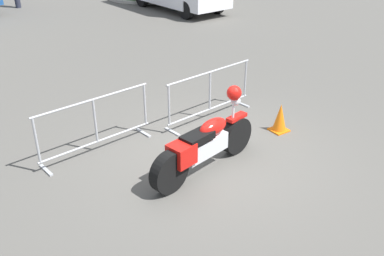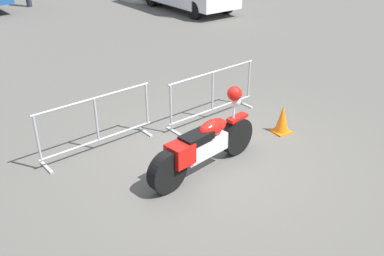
{
  "view_description": "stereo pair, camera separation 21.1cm",
  "coord_description": "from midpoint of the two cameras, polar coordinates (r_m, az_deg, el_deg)",
  "views": [
    {
      "loc": [
        -4.06,
        -5.39,
        4.09
      ],
      "look_at": [
        -0.37,
        0.13,
        0.65
      ],
      "focal_mm": 40.0,
      "sensor_mm": 36.0,
      "label": 1
    },
    {
      "loc": [
        -3.89,
        -5.51,
        4.09
      ],
      "look_at": [
        -0.37,
        0.13,
        0.65
      ],
      "focal_mm": 40.0,
      "sensor_mm": 36.0,
      "label": 2
    }
  ],
  "objects": [
    {
      "name": "motorcycle",
      "position": [
        7.25,
        2.5,
        -2.16
      ],
      "size": [
        2.39,
        0.73,
        1.36
      ],
      "rotation": [
        0.0,
        0.0,
        0.23
      ],
      "color": "black",
      "rests_on": "ground"
    },
    {
      "name": "traffic_cone",
      "position": [
        8.82,
        12.62,
        1.15
      ],
      "size": [
        0.34,
        0.34,
        0.59
      ],
      "color": "orange",
      "rests_on": "ground"
    },
    {
      "name": "ground_plane",
      "position": [
        7.89,
        3.59,
        -3.91
      ],
      "size": [
        120.0,
        120.0,
        0.0
      ],
      "primitive_type": "plane",
      "color": "#54514C"
    },
    {
      "name": "crowd_barrier_near",
      "position": [
        8.03,
        -11.85,
        0.63
      ],
      "size": [
        2.31,
        0.73,
        1.07
      ],
      "rotation": [
        0.0,
        0.0,
        0.14
      ],
      "color": "#9EA0A5",
      "rests_on": "ground"
    },
    {
      "name": "crowd_barrier_far",
      "position": [
        9.11,
        3.41,
        4.51
      ],
      "size": [
        2.31,
        0.73,
        1.07
      ],
      "rotation": [
        0.0,
        0.0,
        0.14
      ],
      "color": "#9EA0A5",
      "rests_on": "ground"
    }
  ]
}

